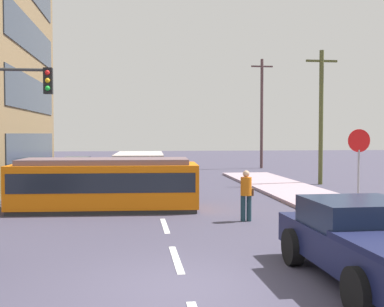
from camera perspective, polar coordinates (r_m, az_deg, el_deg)
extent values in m
plane|color=#3D394B|center=(19.01, -4.04, -6.31)|extent=(120.00, 120.00, 0.00)
cube|color=#A08895|center=(16.92, 20.59, -7.30)|extent=(3.20, 36.00, 0.14)
cube|color=silver|center=(11.19, -1.90, -12.47)|extent=(0.16, 2.40, 0.01)
cube|color=silver|center=(15.08, -3.26, -8.58)|extent=(0.16, 2.40, 0.01)
cube|color=silver|center=(24.38, -4.70, -4.37)|extent=(0.16, 2.40, 0.01)
cube|color=silver|center=(30.34, -5.15, -3.04)|extent=(0.16, 2.40, 0.01)
cube|color=#2D3847|center=(29.14, -18.32, 0.40)|extent=(0.06, 12.28, 1.92)
cube|color=#2D3847|center=(29.21, -18.41, 6.68)|extent=(0.06, 12.28, 1.92)
cube|color=#2D3847|center=(29.63, -18.49, 12.86)|extent=(0.06, 12.28, 1.92)
cube|color=orange|center=(18.32, -10.27, -3.70)|extent=(6.98, 2.83, 1.58)
cube|color=#2D2D2D|center=(18.43, -10.25, -6.38)|extent=(6.84, 2.70, 0.15)
cube|color=#665055|center=(18.25, -10.29, -0.91)|extent=(6.28, 2.42, 0.20)
cube|color=#1E232D|center=(18.30, -10.28, -3.11)|extent=(6.71, 2.86, 0.70)
cube|color=#BEB1A9|center=(26.08, -6.28, -1.62)|extent=(2.71, 5.89, 1.51)
cube|color=black|center=(23.22, -6.45, -1.55)|extent=(2.25, 0.20, 0.91)
cube|color=black|center=(26.06, -6.28, -1.02)|extent=(2.72, 5.02, 0.61)
cylinder|color=black|center=(24.28, -6.38, -3.35)|extent=(2.58, 0.99, 0.90)
cylinder|color=black|center=(27.98, -6.18, -2.59)|extent=(2.58, 0.99, 0.90)
cylinder|color=#1A333D|center=(15.84, 6.10, -6.52)|extent=(0.16, 0.16, 0.85)
cylinder|color=#1A333D|center=(15.88, 6.80, -6.50)|extent=(0.16, 0.16, 0.85)
cylinder|color=#CA6211|center=(15.76, 6.46, -3.90)|extent=(0.36, 0.36, 0.60)
sphere|color=tan|center=(15.72, 6.47, -2.42)|extent=(0.22, 0.22, 0.22)
cube|color=#4D311E|center=(15.89, 7.19, -4.58)|extent=(0.15, 0.22, 0.24)
cube|color=#14193B|center=(9.87, 20.54, -10.64)|extent=(2.07, 5.03, 0.65)
cube|color=#16213A|center=(10.23, 19.11, -6.74)|extent=(1.93, 1.93, 0.55)
cylinder|color=black|center=(10.86, 11.93, -10.83)|extent=(0.29, 0.80, 0.80)
cylinder|color=black|center=(11.68, 21.35, -10.01)|extent=(0.29, 0.80, 0.80)
cylinder|color=black|center=(8.21, 19.29, -15.30)|extent=(0.29, 0.80, 0.80)
cube|color=navy|center=(22.66, -16.97, -3.69)|extent=(1.92, 4.55, 0.55)
cube|color=black|center=(22.46, -17.05, -2.52)|extent=(1.75, 2.51, 0.40)
cylinder|color=black|center=(24.18, -18.63, -3.80)|extent=(0.22, 0.64, 0.64)
cylinder|color=black|center=(23.88, -14.19, -3.82)|extent=(0.22, 0.64, 0.64)
cylinder|color=black|center=(21.53, -20.04, -4.56)|extent=(0.22, 0.64, 0.64)
cylinder|color=black|center=(21.20, -15.06, -4.61)|extent=(0.22, 0.64, 0.64)
cube|color=#32652A|center=(29.19, -15.97, -2.33)|extent=(1.87, 4.03, 0.55)
cube|color=black|center=(29.01, -16.03, -1.42)|extent=(1.72, 2.21, 0.40)
cylinder|color=black|center=(30.55, -17.35, -2.51)|extent=(0.22, 0.64, 0.64)
cylinder|color=black|center=(30.27, -13.86, -2.52)|extent=(0.22, 0.64, 0.64)
cylinder|color=black|center=(28.19, -18.23, -2.93)|extent=(0.22, 0.64, 0.64)
cylinder|color=black|center=(27.88, -14.45, -2.94)|extent=(0.22, 0.64, 0.64)
cube|color=black|center=(35.66, -13.55, -1.47)|extent=(2.01, 4.47, 0.55)
cube|color=black|center=(35.48, -13.59, -0.72)|extent=(1.81, 2.48, 0.40)
cylinder|color=black|center=(37.12, -14.71, -1.63)|extent=(0.24, 0.65, 0.64)
cylinder|color=black|center=(36.87, -11.80, -1.63)|extent=(0.24, 0.65, 0.64)
cylinder|color=black|center=(34.52, -15.41, -1.94)|extent=(0.24, 0.65, 0.64)
cylinder|color=black|center=(34.24, -12.28, -1.94)|extent=(0.24, 0.65, 0.64)
cylinder|color=gray|center=(16.81, 19.21, -3.32)|extent=(0.07, 0.07, 2.20)
cylinder|color=red|center=(16.73, 19.28, 1.46)|extent=(0.76, 0.04, 0.76)
cylinder|color=#333333|center=(16.63, -21.35, 9.32)|extent=(2.66, 0.10, 0.10)
cube|color=black|center=(16.32, -16.76, 8.28)|extent=(0.28, 0.24, 0.84)
sphere|color=red|center=(16.22, -16.85, 9.20)|extent=(0.16, 0.16, 0.16)
sphere|color=gold|center=(16.19, -16.84, 8.33)|extent=(0.16, 0.16, 0.16)
sphere|color=green|center=(16.17, -16.83, 7.45)|extent=(0.16, 0.16, 0.16)
cylinder|color=#4A4E27|center=(27.96, 15.12, 4.15)|extent=(0.24, 0.24, 7.54)
cube|color=#4A4E27|center=(28.24, 15.19, 10.59)|extent=(1.80, 0.12, 0.12)
cylinder|color=#523839|center=(40.02, 8.30, 4.69)|extent=(0.24, 0.24, 8.99)
cube|color=#523839|center=(40.37, 8.34, 10.23)|extent=(1.80, 0.12, 0.12)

